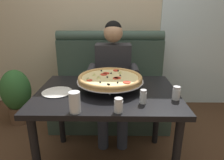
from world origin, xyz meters
The scene contains 13 objects.
back_wall_with_window centered at (0.00, 1.45, 1.40)m, with size 6.00×0.12×2.80m, color beige.
window_panel centered at (1.26, 1.38, 1.40)m, with size 1.10×0.02×2.80m, color white.
booth_bench centered at (0.00, 0.88, 0.40)m, with size 1.42×0.78×1.13m.
dining_table centered at (0.00, 0.00, 0.64)m, with size 1.15×0.82×0.74m.
diner_main centered at (0.04, 0.62, 0.71)m, with size 0.54×0.64×1.27m.
pizza centered at (0.02, 0.08, 0.83)m, with size 0.56×0.56×0.12m.
shaker_pepper_flakes centered at (0.27, -0.22, 0.78)m, with size 0.05×0.05×0.10m.
shaker_parmesan centered at (0.52, -0.15, 0.78)m, with size 0.06×0.06×0.10m.
shaker_oregano centered at (0.09, -0.35, 0.78)m, with size 0.06×0.06×0.10m.
plate_near_left centered at (-0.40, -0.03, 0.75)m, with size 0.25×0.25×0.02m.
drinking_glass centered at (-0.19, -0.36, 0.80)m, with size 0.07×0.07×0.14m.
patio_chair centered at (1.27, 2.04, 0.52)m, with size 0.43×0.43×0.86m.
potted_plant centered at (-1.17, 0.76, 0.39)m, with size 0.36×0.36×0.70m.
Camera 1 is at (0.06, -1.51, 1.36)m, focal length 31.82 mm.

